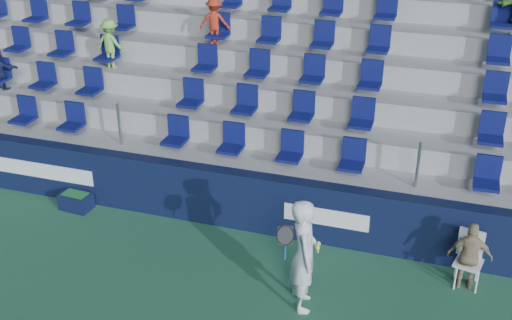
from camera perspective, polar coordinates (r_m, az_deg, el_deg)
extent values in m
cube|color=#0D1432|center=(12.43, -0.39, -3.72)|extent=(24.00, 0.30, 1.20)
cube|color=white|center=(14.48, -19.76, -0.69)|extent=(3.20, 0.02, 0.34)
cube|color=white|center=(11.97, 6.24, -5.09)|extent=(1.60, 0.02, 0.34)
cube|color=#9A9A95|center=(12.91, 0.41, -2.50)|extent=(24.00, 0.85, 1.20)
cube|color=#9A9A95|center=(13.51, 1.49, 0.10)|extent=(24.00, 0.85, 1.70)
cube|color=#9A9A95|center=(14.14, 2.48, 2.47)|extent=(24.00, 0.85, 2.20)
cube|color=#9A9A95|center=(14.80, 3.38, 4.63)|extent=(24.00, 0.85, 2.70)
cube|color=#9A9A95|center=(15.49, 4.21, 6.60)|extent=(24.00, 0.85, 3.20)
cube|color=#9A9A95|center=(16.19, 4.98, 8.40)|extent=(24.00, 0.85, 3.70)
cube|color=#9A9A95|center=(16.91, 5.69, 10.05)|extent=(24.00, 0.85, 4.20)
cube|color=#9A9A95|center=(17.64, 6.34, 11.56)|extent=(24.00, 0.85, 4.70)
cube|color=#9A9A95|center=(18.39, 6.95, 12.95)|extent=(24.00, 0.85, 5.20)
cube|color=#0C124D|center=(12.47, 0.42, 1.32)|extent=(16.05, 0.50, 0.70)
cube|color=#0C124D|center=(13.02, 1.55, 4.83)|extent=(16.05, 0.50, 0.70)
cube|color=#0C124D|center=(13.62, 2.60, 8.04)|extent=(16.05, 0.50, 0.70)
cube|color=#0C124D|center=(14.26, 3.57, 10.98)|extent=(16.05, 0.50, 0.70)
cube|color=#0C124D|center=(14.94, 4.47, 13.65)|extent=(16.05, 0.50, 0.70)
imported|color=#AD2917|center=(14.72, -3.71, 12.19)|extent=(0.74, 0.51, 1.06)
imported|color=#73B548|center=(15.05, -12.80, 10.05)|extent=(0.77, 0.50, 1.11)
imported|color=silver|center=(10.28, 4.30, -8.43)|extent=(0.66, 0.82, 1.97)
cylinder|color=navy|center=(10.03, 2.59, -8.15)|extent=(0.03, 0.03, 0.28)
torus|color=black|center=(9.86, 2.62, -6.72)|extent=(0.30, 0.17, 0.28)
plane|color=#262626|center=(9.86, 2.62, -6.72)|extent=(0.30, 0.16, 0.29)
sphere|color=#CFE034|center=(9.89, 5.50, -7.74)|extent=(0.07, 0.07, 0.07)
sphere|color=#CFE034|center=(9.92, 5.59, -7.41)|extent=(0.07, 0.07, 0.07)
cube|color=white|center=(11.56, 18.35, -8.69)|extent=(0.52, 0.52, 0.04)
cube|color=white|center=(11.59, 18.56, -7.03)|extent=(0.43, 0.14, 0.54)
cylinder|color=white|center=(11.54, 17.28, -10.03)|extent=(0.03, 0.03, 0.43)
cylinder|color=white|center=(11.56, 19.04, -10.25)|extent=(0.03, 0.03, 0.43)
cylinder|color=white|center=(11.83, 17.35, -9.05)|extent=(0.03, 0.03, 0.43)
cylinder|color=white|center=(11.85, 19.05, -9.27)|extent=(0.03, 0.03, 0.43)
imported|color=tan|center=(11.43, 18.47, -8.11)|extent=(0.75, 0.35, 1.26)
cube|color=#0E1433|center=(13.81, -15.70, -3.55)|extent=(0.66, 0.46, 0.34)
cube|color=#1E662D|center=(13.77, -15.74, -3.27)|extent=(0.53, 0.34, 0.21)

